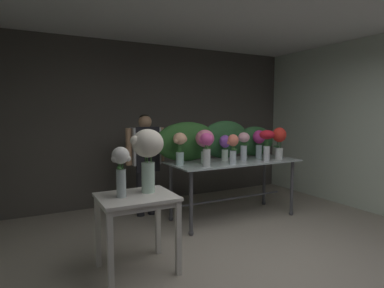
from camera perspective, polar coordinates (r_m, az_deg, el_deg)
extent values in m
plane|color=#9E9384|center=(4.61, 2.53, -14.40)|extent=(7.23, 7.23, 0.00)
cube|color=#4C4742|center=(5.81, -5.62, 3.68)|extent=(5.34, 0.12, 2.76)
cube|color=silver|center=(6.13, 24.72, 3.29)|extent=(0.12, 3.41, 2.76)
cube|color=silver|center=(4.50, 2.70, 21.68)|extent=(5.46, 3.41, 0.12)
cube|color=#B4C2C4|center=(4.76, 7.41, -3.10)|extent=(1.95, 0.84, 0.02)
cylinder|color=#4C4C51|center=(4.14, -0.17, -10.55)|extent=(0.05, 0.05, 0.85)
sphere|color=#4C4C51|center=(4.27, -0.17, -15.65)|extent=(0.07, 0.07, 0.07)
cylinder|color=#4C4C51|center=(5.16, 17.46, -7.55)|extent=(0.05, 0.05, 0.85)
sphere|color=#4C4C51|center=(5.26, 17.33, -11.74)|extent=(0.07, 0.07, 0.07)
cylinder|color=#4C4C51|center=(4.69, -3.81, -8.60)|extent=(0.05, 0.05, 0.85)
sphere|color=#4C4C51|center=(4.81, -3.78, -13.17)|extent=(0.07, 0.07, 0.07)
cylinder|color=#4C4C51|center=(5.61, 12.82, -6.36)|extent=(0.05, 0.05, 0.85)
sphere|color=#4C4C51|center=(5.71, 12.73, -10.24)|extent=(0.07, 0.07, 0.07)
cylinder|color=#4C4C51|center=(4.88, 7.33, -9.64)|extent=(1.75, 0.03, 0.03)
cube|color=silver|center=(3.21, -9.95, -9.30)|extent=(0.74, 0.61, 0.03)
cube|color=silver|center=(3.23, -9.93, -10.07)|extent=(0.68, 0.55, 0.06)
cube|color=silver|center=(3.02, -14.42, -18.19)|extent=(0.05, 0.05, 0.74)
cube|color=silver|center=(3.21, -2.48, -16.47)|extent=(0.05, 0.05, 0.74)
cube|color=silver|center=(3.50, -16.52, -14.80)|extent=(0.05, 0.05, 0.74)
cube|color=silver|center=(3.67, -6.14, -13.61)|extent=(0.05, 0.05, 0.74)
cylinder|color=#232328|center=(4.96, -9.24, -8.20)|extent=(0.12, 0.12, 0.80)
cylinder|color=#232328|center=(5.02, -7.25, -8.01)|extent=(0.12, 0.12, 0.80)
cube|color=silver|center=(4.88, -8.35, -0.37)|extent=(0.43, 0.22, 0.56)
cube|color=black|center=(4.77, -7.89, -0.98)|extent=(0.36, 0.02, 0.68)
cylinder|color=tan|center=(4.80, -11.27, -0.49)|extent=(0.09, 0.09, 0.55)
cylinder|color=tan|center=(4.97, -5.53, -0.20)|extent=(0.09, 0.09, 0.55)
sphere|color=tan|center=(4.85, -8.42, 3.95)|extent=(0.20, 0.20, 0.20)
ellipsoid|color=black|center=(4.87, -8.51, 4.72)|extent=(0.15, 0.15, 0.09)
ellipsoid|color=#2D6028|center=(4.66, -0.89, 0.45)|extent=(1.01, 0.25, 0.57)
ellipsoid|color=#28562D|center=(5.00, 5.95, 0.83)|extent=(0.87, 0.25, 0.58)
ellipsoid|color=#28562D|center=(5.34, 11.11, 0.51)|extent=(0.75, 0.31, 0.48)
cylinder|color=silver|center=(4.19, 2.64, -2.49)|extent=(0.10, 0.10, 0.23)
cylinder|color=#9EBCB2|center=(4.20, 2.63, -3.37)|extent=(0.09, 0.09, 0.10)
cylinder|color=#477F3D|center=(4.20, 2.83, -1.85)|extent=(0.01, 0.01, 0.30)
cylinder|color=#477F3D|center=(4.20, 2.50, -1.84)|extent=(0.01, 0.01, 0.30)
cylinder|color=#477F3D|center=(4.18, 2.40, -1.89)|extent=(0.01, 0.01, 0.30)
cylinder|color=#477F3D|center=(4.16, 2.75, -1.92)|extent=(0.01, 0.01, 0.30)
ellipsoid|color=#E54C9E|center=(4.16, 2.65, 0.88)|extent=(0.18, 0.18, 0.16)
sphere|color=#E54C9E|center=(4.15, 1.79, 0.58)|extent=(0.08, 0.08, 0.08)
sphere|color=#E54C9E|center=(4.22, 3.26, 0.61)|extent=(0.08, 0.08, 0.08)
cylinder|color=silver|center=(4.42, 7.34, -2.39)|extent=(0.09, 0.09, 0.19)
cylinder|color=#9EBCB2|center=(4.43, 7.33, -3.07)|extent=(0.08, 0.08, 0.08)
cylinder|color=#477F3D|center=(4.42, 7.53, -1.72)|extent=(0.01, 0.01, 0.27)
cylinder|color=#477F3D|center=(4.43, 7.20, -1.71)|extent=(0.01, 0.01, 0.27)
cylinder|color=#477F3D|center=(4.41, 7.22, -1.74)|extent=(0.01, 0.01, 0.27)
cylinder|color=#477F3D|center=(4.40, 7.54, -1.76)|extent=(0.01, 0.01, 0.27)
ellipsoid|color=#EF7A60|center=(4.40, 7.38, 0.67)|extent=(0.15, 0.15, 0.17)
sphere|color=#EF7A60|center=(4.38, 6.61, 0.22)|extent=(0.05, 0.05, 0.05)
ellipsoid|color=#387033|center=(4.39, 7.50, -0.95)|extent=(0.06, 0.11, 0.03)
cylinder|color=silver|center=(5.10, 11.88, -1.31)|extent=(0.10, 0.10, 0.20)
cylinder|color=#9EBCB2|center=(5.11, 11.87, -1.95)|extent=(0.09, 0.09, 0.09)
cylinder|color=#477F3D|center=(5.10, 12.01, -0.89)|extent=(0.01, 0.01, 0.26)
cylinder|color=#477F3D|center=(5.11, 11.76, -0.87)|extent=(0.01, 0.01, 0.26)
cylinder|color=#477F3D|center=(5.08, 11.75, -0.92)|extent=(0.01, 0.01, 0.26)
cylinder|color=#477F3D|center=(5.08, 12.01, -0.92)|extent=(0.01, 0.01, 0.26)
ellipsoid|color=#D1338E|center=(5.08, 11.94, 1.25)|extent=(0.20, 0.20, 0.21)
sphere|color=#D1338E|center=(5.10, 12.62, 1.11)|extent=(0.08, 0.08, 0.08)
cylinder|color=silver|center=(4.36, -2.19, -2.60)|extent=(0.11, 0.11, 0.17)
cylinder|color=#9EBCB2|center=(4.36, -2.19, -3.22)|extent=(0.10, 0.10, 0.07)
cylinder|color=#387033|center=(4.35, -2.01, -1.62)|extent=(0.01, 0.01, 0.30)
cylinder|color=#387033|center=(4.36, -2.31, -1.60)|extent=(0.01, 0.01, 0.30)
cylinder|color=#387033|center=(4.34, -2.41, -1.64)|extent=(0.01, 0.01, 0.30)
cylinder|color=#387033|center=(4.32, -2.14, -1.67)|extent=(0.01, 0.01, 0.30)
ellipsoid|color=#F4B78E|center=(4.33, -2.20, 0.98)|extent=(0.18, 0.18, 0.16)
sphere|color=#F4B78E|center=(4.28, -2.86, 0.59)|extent=(0.07, 0.07, 0.07)
sphere|color=#F4B78E|center=(4.36, -1.46, 0.88)|extent=(0.09, 0.09, 0.09)
cylinder|color=silver|center=(4.75, 5.90, -1.98)|extent=(0.10, 0.10, 0.16)
cylinder|color=#9EBCB2|center=(4.76, 5.90, -2.52)|extent=(0.09, 0.09, 0.07)
cylinder|color=#387033|center=(4.76, 6.03, -1.51)|extent=(0.01, 0.01, 0.22)
cylinder|color=#387033|center=(4.76, 5.81, -1.50)|extent=(0.01, 0.01, 0.22)
cylinder|color=#387033|center=(4.74, 5.72, -1.53)|extent=(0.01, 0.01, 0.22)
cylinder|color=#387033|center=(4.73, 6.00, -1.56)|extent=(0.01, 0.01, 0.22)
ellipsoid|color=purple|center=(4.73, 5.93, 0.47)|extent=(0.17, 0.17, 0.19)
sphere|color=purple|center=(4.68, 5.49, 0.67)|extent=(0.07, 0.07, 0.07)
cylinder|color=silver|center=(4.80, 9.23, -1.59)|extent=(0.10, 0.10, 0.22)
cylinder|color=#9EBCB2|center=(4.81, 9.22, -2.32)|extent=(0.09, 0.09, 0.09)
cylinder|color=#2D6028|center=(4.81, 9.44, -1.06)|extent=(0.01, 0.01, 0.29)
cylinder|color=#2D6028|center=(4.80, 8.96, -1.06)|extent=(0.01, 0.01, 0.29)
cylinder|color=#2D6028|center=(4.77, 9.29, -1.11)|extent=(0.01, 0.01, 0.29)
ellipsoid|color=#EFB2BC|center=(4.78, 9.27, 1.17)|extent=(0.17, 0.17, 0.15)
sphere|color=#EFB2BC|center=(4.76, 8.79, 1.01)|extent=(0.06, 0.06, 0.06)
sphere|color=#EFB2BC|center=(4.84, 9.69, 1.08)|extent=(0.06, 0.06, 0.06)
ellipsoid|color=#2D6028|center=(4.78, 9.60, -0.05)|extent=(0.07, 0.11, 0.03)
cylinder|color=silver|center=(4.47, 2.31, -2.39)|extent=(0.11, 0.11, 0.17)
cylinder|color=#9EBCB2|center=(4.48, 2.30, -2.99)|extent=(0.10, 0.10, 0.07)
cylinder|color=#28562D|center=(4.47, 2.65, -1.62)|extent=(0.01, 0.01, 0.27)
cylinder|color=#28562D|center=(4.48, 2.13, -1.60)|extent=(0.01, 0.01, 0.27)
cylinder|color=#28562D|center=(4.46, 2.06, -1.64)|extent=(0.01, 0.01, 0.27)
cylinder|color=#28562D|center=(4.44, 2.45, -1.68)|extent=(0.01, 0.01, 0.27)
ellipsoid|color=pink|center=(4.44, 2.32, 1.02)|extent=(0.26, 0.26, 0.24)
sphere|color=pink|center=(4.43, 1.18, 0.86)|extent=(0.08, 0.08, 0.08)
sphere|color=pink|center=(4.47, 3.28, 1.09)|extent=(0.08, 0.08, 0.08)
cylinder|color=silver|center=(4.79, 13.22, -1.68)|extent=(0.09, 0.09, 0.22)
cylinder|color=#9EBCB2|center=(4.80, 13.20, -2.42)|extent=(0.09, 0.09, 0.09)
cylinder|color=#2D6028|center=(4.80, 13.39, -0.85)|extent=(0.01, 0.01, 0.34)
cylinder|color=#2D6028|center=(4.79, 13.06, -0.85)|extent=(0.01, 0.01, 0.34)
cylinder|color=#2D6028|center=(4.77, 13.09, -0.88)|extent=(0.01, 0.01, 0.34)
cylinder|color=#2D6028|center=(4.76, 13.36, -0.89)|extent=(0.01, 0.01, 0.34)
ellipsoid|color=red|center=(4.76, 13.29, 1.63)|extent=(0.22, 0.22, 0.13)
sphere|color=red|center=(4.74, 12.64, 1.47)|extent=(0.07, 0.07, 0.07)
cylinder|color=silver|center=(5.01, 15.30, -1.67)|extent=(0.11, 0.11, 0.18)
cylinder|color=#9EBCB2|center=(5.02, 15.28, -2.23)|extent=(0.11, 0.11, 0.07)
cylinder|color=#28562D|center=(5.02, 15.60, -0.85)|extent=(0.01, 0.01, 0.30)
cylinder|color=#28562D|center=(5.01, 15.04, -0.86)|extent=(0.01, 0.01, 0.30)
cylinder|color=#28562D|center=(4.98, 15.31, -0.89)|extent=(0.01, 0.01, 0.30)
ellipsoid|color=red|center=(4.99, 15.38, 1.60)|extent=(0.21, 0.21, 0.22)
sphere|color=red|center=(5.06, 15.88, 1.23)|extent=(0.10, 0.10, 0.10)
ellipsoid|color=#28562D|center=(5.02, 14.87, -0.41)|extent=(0.08, 0.11, 0.03)
cylinder|color=silver|center=(3.14, -12.57, -6.90)|extent=(0.09, 0.09, 0.27)
cylinder|color=#9EBCB2|center=(3.16, -12.54, -8.24)|extent=(0.08, 0.08, 0.11)
cylinder|color=#387033|center=(3.14, -12.28, -5.99)|extent=(0.01, 0.01, 0.35)
cylinder|color=#387033|center=(3.14, -12.94, -6.00)|extent=(0.01, 0.01, 0.35)
cylinder|color=#387033|center=(3.11, -12.69, -6.09)|extent=(0.01, 0.01, 0.35)
ellipsoid|color=white|center=(3.09, -12.68, -2.01)|extent=(0.17, 0.17, 0.16)
sphere|color=white|center=(3.06, -13.63, -2.59)|extent=(0.07, 0.07, 0.07)
sphere|color=white|center=(3.09, -11.38, -2.58)|extent=(0.06, 0.06, 0.06)
ellipsoid|color=#387033|center=(3.09, -12.95, -4.20)|extent=(0.05, 0.10, 0.03)
cylinder|color=silver|center=(3.28, -7.87, -5.94)|extent=(0.13, 0.13, 0.31)
cylinder|color=#9EBCB2|center=(3.30, -7.85, -7.40)|extent=(0.12, 0.12, 0.13)
cylinder|color=#477F3D|center=(3.28, -7.30, -4.86)|extent=(0.01, 0.01, 0.41)
cylinder|color=#477F3D|center=(3.29, -8.30, -4.86)|extent=(0.01, 0.01, 0.41)
cylinder|color=#477F3D|center=(3.25, -7.97, -4.98)|extent=(0.01, 0.01, 0.41)
ellipsoid|color=silver|center=(3.23, -7.95, 0.14)|extent=(0.32, 0.32, 0.29)
sphere|color=silver|center=(3.15, -10.19, 0.63)|extent=(0.09, 0.09, 0.09)
sphere|color=silver|center=(3.29, -6.63, -0.16)|extent=(0.09, 0.09, 0.09)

